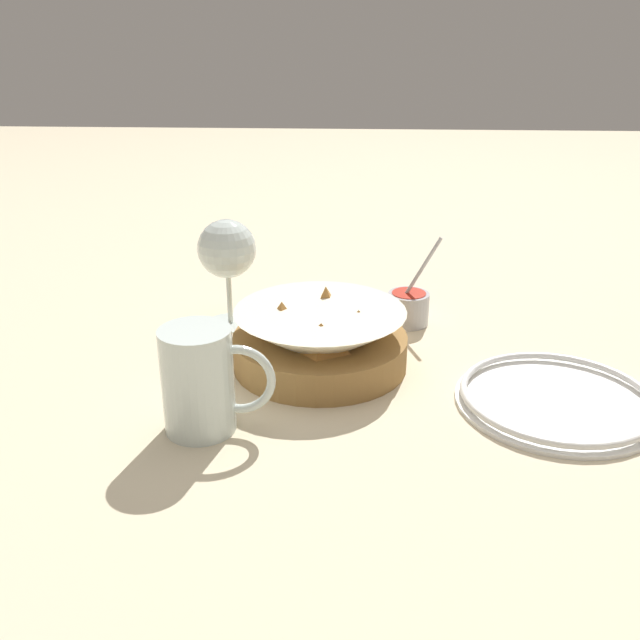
{
  "coord_description": "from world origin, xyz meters",
  "views": [
    {
      "loc": [
        0.02,
        -0.81,
        0.39
      ],
      "look_at": [
        -0.03,
        -0.03,
        0.06
      ],
      "focal_mm": 40.0,
      "sensor_mm": 36.0,
      "label": 1
    }
  ],
  "objects_px": {
    "sauce_cup": "(408,306)",
    "side_plate": "(556,398)",
    "wine_glass": "(227,252)",
    "food_basket": "(320,340)",
    "beer_mug": "(200,384)"
  },
  "relations": [
    {
      "from": "sauce_cup",
      "to": "side_plate",
      "type": "height_order",
      "value": "sauce_cup"
    },
    {
      "from": "wine_glass",
      "to": "food_basket",
      "type": "bearing_deg",
      "value": -43.16
    },
    {
      "from": "sauce_cup",
      "to": "beer_mug",
      "type": "relative_size",
      "value": 1.08
    },
    {
      "from": "beer_mug",
      "to": "food_basket",
      "type": "bearing_deg",
      "value": 53.62
    },
    {
      "from": "food_basket",
      "to": "side_plate",
      "type": "xyz_separation_m",
      "value": [
        0.26,
        -0.08,
        -0.03
      ]
    },
    {
      "from": "side_plate",
      "to": "beer_mug",
      "type": "bearing_deg",
      "value": -169.51
    },
    {
      "from": "sauce_cup",
      "to": "side_plate",
      "type": "bearing_deg",
      "value": -55.66
    },
    {
      "from": "beer_mug",
      "to": "side_plate",
      "type": "distance_m",
      "value": 0.39
    },
    {
      "from": "wine_glass",
      "to": "beer_mug",
      "type": "bearing_deg",
      "value": -86.21
    },
    {
      "from": "sauce_cup",
      "to": "wine_glass",
      "type": "distance_m",
      "value": 0.26
    },
    {
      "from": "sauce_cup",
      "to": "wine_glass",
      "type": "bearing_deg",
      "value": -176.95
    },
    {
      "from": "sauce_cup",
      "to": "wine_glass",
      "type": "xyz_separation_m",
      "value": [
        -0.25,
        -0.01,
        0.08
      ]
    },
    {
      "from": "beer_mug",
      "to": "side_plate",
      "type": "bearing_deg",
      "value": 10.49
    },
    {
      "from": "food_basket",
      "to": "side_plate",
      "type": "distance_m",
      "value": 0.28
    },
    {
      "from": "sauce_cup",
      "to": "side_plate",
      "type": "distance_m",
      "value": 0.27
    }
  ]
}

